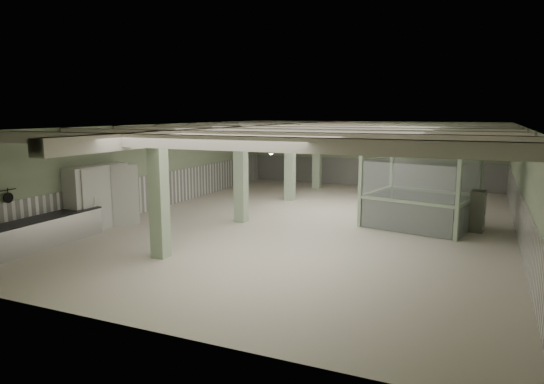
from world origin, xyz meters
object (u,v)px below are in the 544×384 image
at_px(guard_booth, 421,173).
at_px(prep_counter, 29,235).
at_px(walkin_cooler, 98,196).
at_px(filing_cabinet, 477,211).

bearing_deg(guard_booth, prep_counter, -129.80).
height_order(prep_counter, walkin_cooler, walkin_cooler).
bearing_deg(walkin_cooler, guard_booth, 25.62).
bearing_deg(prep_counter, filing_cabinet, 32.98).
height_order(walkin_cooler, guard_booth, guard_booth).
bearing_deg(filing_cabinet, walkin_cooler, -152.58).
relative_size(walkin_cooler, guard_booth, 0.61).
xyz_separation_m(prep_counter, walkin_cooler, (-0.08, 3.00, 0.71)).
distance_m(walkin_cooler, filing_cabinet, 13.29).
bearing_deg(walkin_cooler, prep_counter, -88.40).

